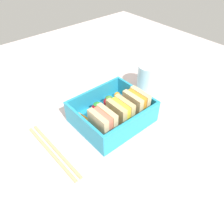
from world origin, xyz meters
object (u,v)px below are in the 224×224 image
sandwich_center_left (120,113)px  sandwich_left (136,104)px  chopstick_pair (53,150)px  strawberry_far_left (109,102)px  strawberry_left (97,109)px  carrot_stick_far_left (85,120)px  drinking_glass (148,78)px  sandwich_center (103,123)px  carrot_stick_left (121,99)px

sandwich_center_left → sandwich_left: bearing=180.0°
sandwich_left → chopstick_pair: 21.00cm
sandwich_center_left → strawberry_far_left: sandwich_center_left is taller
strawberry_far_left → strawberry_left: bearing=3.0°
carrot_stick_far_left → chopstick_pair: carrot_stick_far_left is taller
drinking_glass → strawberry_left: bearing=1.4°
sandwich_center → drinking_glass: 21.82cm
carrot_stick_left → strawberry_far_left: bearing=-4.6°
carrot_stick_left → carrot_stick_far_left: 11.34cm
sandwich_center_left → carrot_stick_far_left: size_ratio=1.20×
sandwich_center_left → drinking_glass: 17.16cm
carrot_stick_far_left → drinking_glass: drinking_glass is taller
sandwich_center → drinking_glass: drinking_glass is taller
sandwich_left → carrot_stick_left: size_ratio=1.40×
carrot_stick_left → chopstick_pair: size_ratio=0.24×
sandwich_center → strawberry_left: 6.78cm
sandwich_left → sandwich_center_left: 4.93cm
drinking_glass → chopstick_pair: bearing=4.8°
strawberry_far_left → drinking_glass: size_ratio=0.47×
carrot_stick_far_left → drinking_glass: 21.78cm
sandwich_center → strawberry_far_left: (-6.81, -6.08, -1.46)cm
sandwich_center → carrot_stick_left: 12.23cm
strawberry_far_left → chopstick_pair: strawberry_far_left is taller
strawberry_left → carrot_stick_left: bearing=179.2°
carrot_stick_left → strawberry_far_left: 3.82cm
sandwich_center → drinking_glass: size_ratio=0.81×
sandwich_center_left → carrot_stick_far_left: 8.32cm
sandwich_center → carrot_stick_far_left: size_ratio=1.20×
sandwich_center_left → carrot_stick_left: size_ratio=1.40×
sandwich_center_left → sandwich_center: bearing=0.0°
strawberry_far_left → carrot_stick_far_left: (7.61, 0.53, -0.90)cm
sandwich_left → strawberry_far_left: 6.96cm
strawberry_left → chopstick_pair: (13.51, 2.23, -2.46)cm
carrot_stick_left → carrot_stick_far_left: size_ratio=0.86×
carrot_stick_left → sandwich_center_left: bearing=45.9°
sandwich_center_left → carrot_stick_far_left: bearing=-44.1°
sandwich_left → sandwich_center_left: same height
strawberry_left → sandwich_center: bearing=62.6°
drinking_glass → carrot_stick_far_left: bearing=2.0°
sandwich_left → drinking_glass: (-11.02, -6.31, -0.49)cm
sandwich_center → strawberry_far_left: 9.25cm
chopstick_pair → drinking_glass: drinking_glass is taller
carrot_stick_left → carrot_stick_far_left: carrot_stick_left is taller
strawberry_far_left → carrot_stick_left: bearing=175.4°
sandwich_left → carrot_stick_far_left: bearing=-27.5°
sandwich_center → carrot_stick_left: (-10.54, -5.78, -2.23)cm
carrot_stick_left → drinking_glass: (-10.35, -0.53, 1.73)cm
carrot_stick_left → drinking_glass: 10.50cm
chopstick_pair → strawberry_far_left: bearing=-172.0°
sandwich_center → sandwich_center_left: bearing=180.0°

